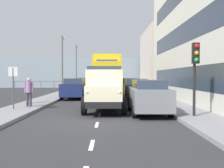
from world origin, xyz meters
name	(u,v)px	position (x,y,z in m)	size (l,w,h in m)	color
ground_plane	(103,99)	(0.00, -10.45, 0.00)	(80.00, 80.00, 0.00)	#2D2D30
sidewalk_left	(156,98)	(-4.44, -10.45, 0.07)	(2.10, 37.34, 0.15)	gray
sidewalk_right	(50,98)	(4.44, -10.45, 0.07)	(2.10, 37.34, 0.15)	gray
road_centreline_markings	(103,100)	(0.00, -9.43, 0.00)	(0.12, 31.97, 0.01)	silver
building_far_block	(175,60)	(-9.66, -24.49, 4.13)	(8.34, 11.74, 8.26)	beige
sea_horizon	(106,73)	(0.00, -32.12, 2.50)	(80.00, 0.80, 5.00)	#84939E
seawall_railing	(106,83)	(0.00, -28.52, 0.92)	(28.08, 0.08, 1.20)	#4C5156
truck_vintage_cream	(104,90)	(-0.22, -2.83, 1.18)	(2.17, 5.64, 2.43)	black
lorry_cargo_yellow	(107,74)	(-0.30, -13.38, 2.08)	(2.58, 8.20, 3.87)	gold
car_grey_kerbside_near	(148,96)	(-2.44, -1.92, 0.90)	(1.83, 4.48, 1.72)	slate
car_black_kerbside_1	(135,90)	(-2.44, -8.33, 0.90)	(1.91, 4.48, 1.72)	black
car_teal_kerbside_2	(129,86)	(-2.44, -14.24, 0.89)	(1.77, 4.11, 1.72)	#1E6670
car_navy_oppositeside_0	(74,88)	(2.44, -10.61, 0.90)	(1.88, 4.29, 1.72)	navy
car_maroon_oppositeside_1	(82,86)	(2.44, -16.70, 0.89)	(1.80, 4.12, 1.72)	maroon
car_red_oppositeside_2	(86,84)	(2.44, -22.11, 0.90)	(1.83, 4.26, 1.72)	#B21E1E
pedestrian_in_dark_coat	(29,90)	(4.17, -3.89, 1.13)	(0.53, 0.34, 1.67)	#383342
pedestrian_couple_a	(29,89)	(4.70, -5.58, 1.09)	(0.53, 0.34, 1.60)	#383342
traffic_light_near	(195,63)	(-4.24, -0.14, 2.47)	(0.28, 0.41, 3.20)	black
lamp_post_promenade	(63,59)	(4.43, -16.16, 3.75)	(0.32, 1.14, 5.99)	#59595B
lamp_post_far	(76,62)	(4.51, -28.22, 4.02)	(0.32, 1.14, 6.50)	#59595B
street_sign	(13,80)	(4.64, -2.72, 1.68)	(0.50, 0.07, 2.25)	#4C4C4C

